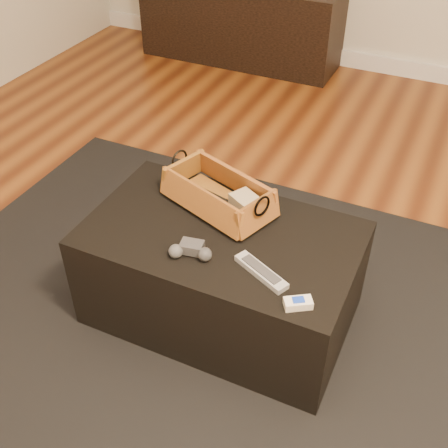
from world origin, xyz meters
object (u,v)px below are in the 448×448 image
at_px(tv_remote, 211,199).
at_px(game_controller, 191,251).
at_px(wicker_basket, 218,195).
at_px(cream_gadget, 298,303).
at_px(silver_remote, 261,272).
at_px(media_cabinet, 241,22).
at_px(ottoman, 222,274).

bearing_deg(tv_remote, game_controller, -63.71).
distance_m(wicker_basket, cream_gadget, 0.58).
distance_m(game_controller, silver_remote, 0.25).
height_order(media_cabinet, tv_remote, media_cabinet).
bearing_deg(tv_remote, cream_gadget, -23.15).
bearing_deg(game_controller, ottoman, 76.01).
height_order(wicker_basket, silver_remote, wicker_basket).
xyz_separation_m(ottoman, silver_remote, (0.21, -0.14, 0.22)).
xyz_separation_m(ottoman, wicker_basket, (-0.08, 0.14, 0.26)).
xyz_separation_m(media_cabinet, ottoman, (0.99, -2.44, -0.07)).
bearing_deg(media_cabinet, ottoman, -67.84).
bearing_deg(silver_remote, media_cabinet, 115.05).
height_order(ottoman, tv_remote, tv_remote).
bearing_deg(wicker_basket, media_cabinet, 111.70).
bearing_deg(media_cabinet, silver_remote, -64.95).
bearing_deg(ottoman, wicker_basket, 119.21).
xyz_separation_m(tv_remote, silver_remote, (0.32, -0.27, -0.02)).
xyz_separation_m(media_cabinet, wicker_basket, (0.92, -2.30, 0.19)).
height_order(ottoman, silver_remote, silver_remote).
xyz_separation_m(media_cabinet, game_controller, (0.95, -2.60, 0.17)).
xyz_separation_m(tv_remote, game_controller, (0.06, -0.29, -0.00)).
bearing_deg(silver_remote, wicker_basket, 135.98).
relative_size(game_controller, cream_gadget, 1.63).
bearing_deg(media_cabinet, tv_remote, -68.94).
bearing_deg(ottoman, cream_gadget, -31.41).
distance_m(media_cabinet, wicker_basket, 2.48).
xyz_separation_m(silver_remote, cream_gadget, (0.16, -0.09, 0.00)).
relative_size(tv_remote, wicker_basket, 0.48).
bearing_deg(cream_gadget, game_controller, 170.80).
distance_m(ottoman, silver_remote, 0.34).
distance_m(media_cabinet, cream_gadget, 3.00).
distance_m(ottoman, game_controller, 0.29).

